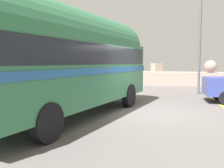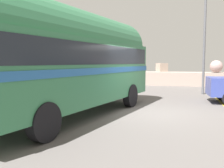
# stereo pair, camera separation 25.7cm
# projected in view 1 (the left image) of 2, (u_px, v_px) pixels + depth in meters

# --- Properties ---
(ground) EXTENTS (32.00, 26.00, 0.02)m
(ground) POSITION_uv_depth(u_px,v_px,m) (146.00, 112.00, 9.39)
(ground) COLOR #5B5653
(breakwater) EXTENTS (31.36, 2.25, 2.42)m
(breakwater) POSITION_uv_depth(u_px,v_px,m) (160.00, 77.00, 20.78)
(breakwater) COLOR #A18E82
(breakwater) RESTS_ON ground
(vintage_coach) EXTENTS (4.22, 8.90, 3.70)m
(vintage_coach) POSITION_uv_depth(u_px,v_px,m) (71.00, 58.00, 8.47)
(vintage_coach) COLOR black
(vintage_coach) RESTS_ON ground
(lamp_post) EXTENTS (0.44, 0.81, 6.70)m
(lamp_post) POSITION_uv_depth(u_px,v_px,m) (200.00, 30.00, 14.56)
(lamp_post) COLOR #5B5B60
(lamp_post) RESTS_ON ground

